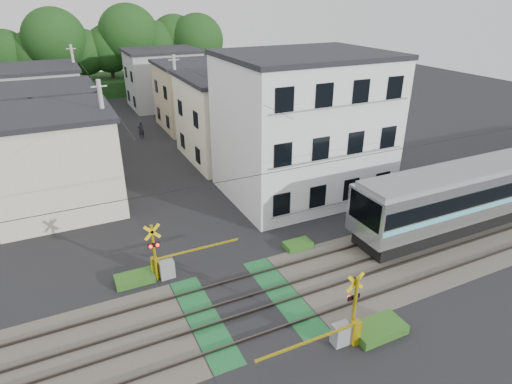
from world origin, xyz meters
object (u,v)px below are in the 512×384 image
crossing_signal_far (164,265)px  pedestrian (141,130)px  apartment_block (303,126)px  crossing_signal_near (344,329)px

crossing_signal_far → pedestrian: 22.93m
crossing_signal_far → apartment_block: bearing=27.8°
pedestrian → crossing_signal_near: bearing=75.3°
crossing_signal_far → apartment_block: size_ratio=0.46×
apartment_block → pedestrian: apartment_block is taller
apartment_block → pedestrian: bearing=113.9°
crossing_signal_far → pedestrian: size_ratio=2.85×
apartment_block → crossing_signal_near: bearing=-114.2°
crossing_signal_near → pedestrian: 29.98m
crossing_signal_near → apartment_block: (5.91, 13.15, 3.94)m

